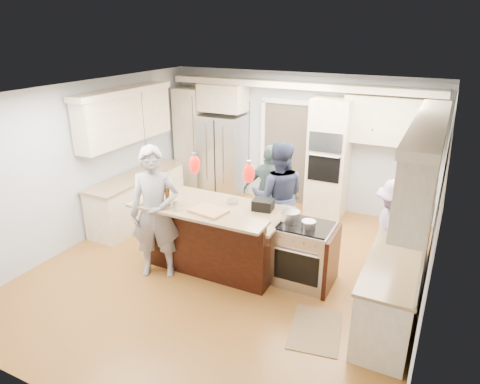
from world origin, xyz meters
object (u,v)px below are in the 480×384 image
object	(u,v)px
refrigerator	(223,157)
kitchen_island	(218,235)
person_far_left	(278,197)
person_bar_end	(155,213)
island_range	(306,254)

from	to	relation	value
refrigerator	kitchen_island	size ratio (longest dim) A/B	0.86
kitchen_island	person_far_left	xyz separation A→B (m)	(0.65, 0.88, 0.44)
refrigerator	person_far_left	distance (m)	2.58
person_bar_end	refrigerator	bearing A→B (deg)	76.00
kitchen_island	person_far_left	distance (m)	1.18
kitchen_island	island_range	bearing A→B (deg)	3.07
refrigerator	person_bar_end	bearing A→B (deg)	-78.65
kitchen_island	person_bar_end	distance (m)	1.07
refrigerator	person_far_left	size ratio (longest dim) A/B	0.97
refrigerator	person_far_left	xyz separation A→B (m)	(1.95, -1.68, 0.03)
person_bar_end	person_far_left	xyz separation A→B (m)	(1.30, 1.56, -0.07)
island_range	person_bar_end	xyz separation A→B (m)	(-2.06, -0.75, 0.54)
island_range	person_far_left	world-z (taller)	person_far_left
person_far_left	refrigerator	bearing A→B (deg)	-60.00
refrigerator	person_far_left	bearing A→B (deg)	-40.81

